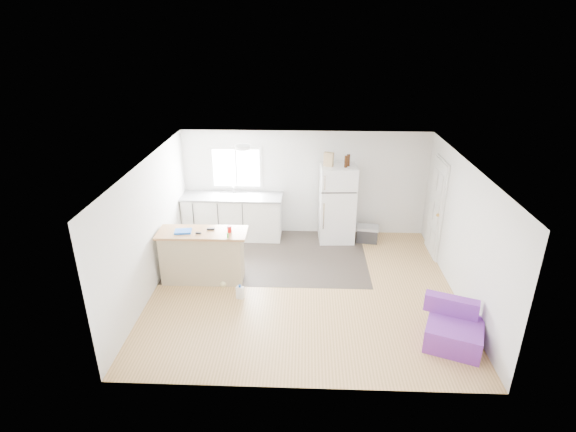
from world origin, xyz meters
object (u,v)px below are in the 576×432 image
object	(u,v)px
bottle_right	(348,160)
bottle_left	(346,162)
purple_seat	(453,330)
blue_tray	(183,231)
peninsula	(203,256)
cooler	(367,234)
kitchen_cabinets	(233,216)
refrigerator	(337,203)
cardboard_box	(329,159)
red_cup	(229,229)
cleaner_jug	(240,292)
mop	(225,275)

from	to	relation	value
bottle_right	bottle_left	bearing A→B (deg)	-118.35
purple_seat	blue_tray	world-z (taller)	blue_tray
peninsula	cooler	world-z (taller)	peninsula
purple_seat	kitchen_cabinets	bearing A→B (deg)	158.52
refrigerator	bottle_left	distance (m)	1.01
kitchen_cabinets	purple_seat	xyz separation A→B (m)	(3.93, -3.62, -0.27)
peninsula	bottle_right	xyz separation A→B (m)	(2.82, 1.88, 1.35)
blue_tray	bottle_right	distance (m)	3.77
peninsula	cardboard_box	xyz separation A→B (m)	(2.40, 1.84, 1.37)
blue_tray	cardboard_box	world-z (taller)	cardboard_box
cardboard_box	blue_tray	bearing A→B (deg)	-145.31
blue_tray	bottle_right	bearing A→B (deg)	31.50
red_cup	refrigerator	bearing A→B (deg)	42.02
cooler	red_cup	bearing A→B (deg)	-138.56
red_cup	kitchen_cabinets	bearing A→B (deg)	97.75
cooler	cleaner_jug	xyz separation A→B (m)	(-2.55, -2.40, -0.07)
mop	red_cup	xyz separation A→B (m)	(0.10, 0.21, 0.84)
cleaner_jug	red_cup	size ratio (longest dim) A/B	2.30
bottle_right	kitchen_cabinets	bearing A→B (deg)	179.35
cooler	cardboard_box	xyz separation A→B (m)	(-0.93, 0.06, 1.70)
refrigerator	cardboard_box	distance (m)	1.04
peninsula	bottle_right	distance (m)	3.65
bottle_left	bottle_right	world-z (taller)	same
cooler	peninsula	bearing A→B (deg)	-143.01
refrigerator	purple_seat	distance (m)	3.97
purple_seat	cleaner_jug	size ratio (longest dim) A/B	3.71
mop	bottle_left	size ratio (longest dim) A/B	4.52
peninsula	cooler	xyz separation A→B (m)	(3.32, 1.78, -0.33)
mop	bottle_left	bearing A→B (deg)	23.95
mop	cooler	bearing A→B (deg)	18.08
cleaner_jug	mop	bearing A→B (deg)	143.62
purple_seat	peninsula	bearing A→B (deg)	179.03
purple_seat	red_cup	bearing A→B (deg)	176.22
bottle_left	kitchen_cabinets	bearing A→B (deg)	176.85
kitchen_cabinets	peninsula	distance (m)	1.93
refrigerator	cooler	bearing A→B (deg)	-10.92
cleaner_jug	bottle_left	xyz separation A→B (m)	(1.98, 2.39, 1.74)
kitchen_cabinets	bottle_left	size ratio (longest dim) A/B	9.03
kitchen_cabinets	cleaner_jug	world-z (taller)	kitchen_cabinets
red_cup	bottle_left	bearing A→B (deg)	38.57
refrigerator	kitchen_cabinets	bearing A→B (deg)	176.28
peninsula	bottle_left	distance (m)	3.55
blue_tray	cardboard_box	size ratio (longest dim) A/B	1.00
refrigerator	cooler	xyz separation A→B (m)	(0.70, -0.10, -0.68)
cooler	purple_seat	size ratio (longest dim) A/B	0.51
purple_seat	mop	bearing A→B (deg)	179.45
blue_tray	mop	bearing A→B (deg)	-12.60
cardboard_box	red_cup	bearing A→B (deg)	-135.36
purple_seat	blue_tray	bearing A→B (deg)	-179.09
peninsula	bottle_left	bearing A→B (deg)	32.03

